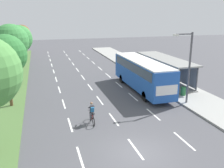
{
  "coord_description": "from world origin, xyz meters",
  "views": [
    {
      "loc": [
        -5.36,
        -12.34,
        8.25
      ],
      "look_at": [
        1.61,
        11.06,
        1.2
      ],
      "focal_mm": 39.57,
      "sensor_mm": 36.0,
      "label": 1
    }
  ],
  "objects_px": {
    "median_tree_second": "(6,55)",
    "bus": "(142,72)",
    "median_tree_fifth": "(21,36)",
    "cyclist": "(92,114)",
    "bus_shelter": "(167,67)",
    "median_tree_third": "(11,42)",
    "median_tree_farthest": "(22,33)",
    "trash_bin": "(183,91)",
    "streetlight": "(188,63)",
    "median_tree_fourth": "(18,39)"
  },
  "relations": [
    {
      "from": "median_tree_second",
      "to": "bus",
      "type": "bearing_deg",
      "value": 5.88
    },
    {
      "from": "median_tree_fifth",
      "to": "cyclist",
      "type": "bearing_deg",
      "value": -77.93
    },
    {
      "from": "bus_shelter",
      "to": "median_tree_third",
      "type": "xyz_separation_m",
      "value": [
        -17.89,
        4.32,
        3.17
      ]
    },
    {
      "from": "median_tree_farthest",
      "to": "median_tree_second",
      "type": "bearing_deg",
      "value": -89.55
    },
    {
      "from": "bus",
      "to": "trash_bin",
      "type": "distance_m",
      "value": 4.84
    },
    {
      "from": "streetlight",
      "to": "trash_bin",
      "type": "relative_size",
      "value": 7.65
    },
    {
      "from": "bus",
      "to": "median_tree_fourth",
      "type": "xyz_separation_m",
      "value": [
        -13.35,
        14.61,
        2.52
      ]
    },
    {
      "from": "bus_shelter",
      "to": "median_tree_fourth",
      "type": "height_order",
      "value": "median_tree_fourth"
    },
    {
      "from": "median_tree_second",
      "to": "streetlight",
      "type": "distance_m",
      "value": 16.04
    },
    {
      "from": "cyclist",
      "to": "median_tree_second",
      "type": "bearing_deg",
      "value": 138.74
    },
    {
      "from": "cyclist",
      "to": "trash_bin",
      "type": "relative_size",
      "value": 2.14
    },
    {
      "from": "bus_shelter",
      "to": "streetlight",
      "type": "height_order",
      "value": "streetlight"
    },
    {
      "from": "bus",
      "to": "median_tree_farthest",
      "type": "distance_m",
      "value": 33.58
    },
    {
      "from": "bus",
      "to": "median_tree_third",
      "type": "height_order",
      "value": "median_tree_third"
    },
    {
      "from": "median_tree_fourth",
      "to": "trash_bin",
      "type": "height_order",
      "value": "median_tree_fourth"
    },
    {
      "from": "median_tree_third",
      "to": "median_tree_fourth",
      "type": "distance_m",
      "value": 8.01
    },
    {
      "from": "median_tree_second",
      "to": "median_tree_farthest",
      "type": "relative_size",
      "value": 1.1
    },
    {
      "from": "median_tree_fourth",
      "to": "median_tree_third",
      "type": "bearing_deg",
      "value": -91.89
    },
    {
      "from": "median_tree_second",
      "to": "median_tree_fourth",
      "type": "xyz_separation_m",
      "value": [
        0.02,
        15.99,
        -0.16
      ]
    },
    {
      "from": "bus_shelter",
      "to": "median_tree_fourth",
      "type": "distance_m",
      "value": 21.68
    },
    {
      "from": "streetlight",
      "to": "median_tree_farthest",
      "type": "bearing_deg",
      "value": 113.76
    },
    {
      "from": "median_tree_fifth",
      "to": "streetlight",
      "type": "bearing_deg",
      "value": -60.85
    },
    {
      "from": "median_tree_fifth",
      "to": "median_tree_second",
      "type": "bearing_deg",
      "value": -89.98
    },
    {
      "from": "cyclist",
      "to": "median_tree_fifth",
      "type": "distance_m",
      "value": 30.39
    },
    {
      "from": "bus_shelter",
      "to": "cyclist",
      "type": "distance_m",
      "value": 14.65
    },
    {
      "from": "bus_shelter",
      "to": "bus",
      "type": "xyz_separation_m",
      "value": [
        -4.28,
        -2.3,
        0.2
      ]
    },
    {
      "from": "median_tree_second",
      "to": "median_tree_third",
      "type": "height_order",
      "value": "median_tree_third"
    },
    {
      "from": "median_tree_fifth",
      "to": "median_tree_farthest",
      "type": "xyz_separation_m",
      "value": [
        -0.24,
        8.0,
        0.02
      ]
    },
    {
      "from": "median_tree_third",
      "to": "bus_shelter",
      "type": "bearing_deg",
      "value": -13.58
    },
    {
      "from": "median_tree_farthest",
      "to": "streetlight",
      "type": "xyz_separation_m",
      "value": [
        15.79,
        -35.87,
        -0.44
      ]
    },
    {
      "from": "cyclist",
      "to": "median_tree_farthest",
      "type": "distance_m",
      "value": 38.25
    },
    {
      "from": "median_tree_farthest",
      "to": "trash_bin",
      "type": "bearing_deg",
      "value": -63.62
    },
    {
      "from": "bus_shelter",
      "to": "median_tree_fifth",
      "type": "distance_m",
      "value": 27.03
    },
    {
      "from": "median_tree_third",
      "to": "median_tree_fourth",
      "type": "bearing_deg",
      "value": 88.11
    },
    {
      "from": "cyclist",
      "to": "bus_shelter",
      "type": "bearing_deg",
      "value": 39.06
    },
    {
      "from": "median_tree_third",
      "to": "median_tree_fourth",
      "type": "relative_size",
      "value": 1.07
    },
    {
      "from": "median_tree_third",
      "to": "median_tree_farthest",
      "type": "distance_m",
      "value": 24.0
    },
    {
      "from": "bus_shelter",
      "to": "median_tree_second",
      "type": "distance_m",
      "value": 18.26
    },
    {
      "from": "bus_shelter",
      "to": "streetlight",
      "type": "distance_m",
      "value": 8.11
    },
    {
      "from": "median_tree_third",
      "to": "median_tree_farthest",
      "type": "bearing_deg",
      "value": 90.02
    },
    {
      "from": "bus",
      "to": "median_tree_second",
      "type": "height_order",
      "value": "median_tree_second"
    },
    {
      "from": "median_tree_fourth",
      "to": "median_tree_farthest",
      "type": "height_order",
      "value": "median_tree_fourth"
    },
    {
      "from": "trash_bin",
      "to": "cyclist",
      "type": "bearing_deg",
      "value": -160.7
    },
    {
      "from": "median_tree_fourth",
      "to": "streetlight",
      "type": "xyz_separation_m",
      "value": [
        15.52,
        -19.88,
        -0.7
      ]
    },
    {
      "from": "cyclist",
      "to": "trash_bin",
      "type": "xyz_separation_m",
      "value": [
        10.27,
        3.59,
        -0.22
      ]
    },
    {
      "from": "median_tree_second",
      "to": "median_tree_fifth",
      "type": "xyz_separation_m",
      "value": [
        -0.01,
        23.99,
        -0.43
      ]
    },
    {
      "from": "cyclist",
      "to": "streetlight",
      "type": "xyz_separation_m",
      "value": [
        9.23,
        1.65,
        3.1
      ]
    },
    {
      "from": "median_tree_fourth",
      "to": "median_tree_farthest",
      "type": "distance_m",
      "value": 16.0
    },
    {
      "from": "cyclist",
      "to": "median_tree_second",
      "type": "xyz_separation_m",
      "value": [
        -6.31,
        5.53,
        3.95
      ]
    },
    {
      "from": "median_tree_third",
      "to": "streetlight",
      "type": "height_order",
      "value": "median_tree_third"
    }
  ]
}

